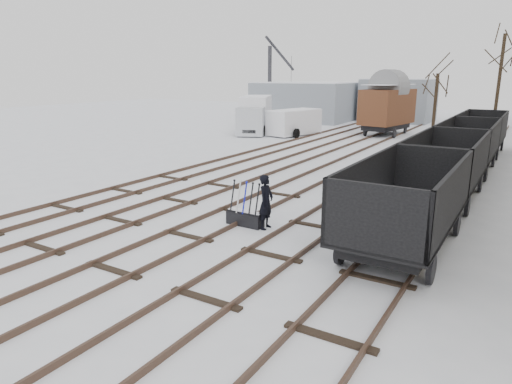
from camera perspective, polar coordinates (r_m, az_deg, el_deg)
ground at (r=14.51m, az=-8.52°, el=-5.56°), size 120.00×120.00×0.00m
tracks at (r=26.09m, az=11.01°, el=3.51°), size 13.90×52.00×0.16m
shed_left at (r=51.35m, az=6.26°, el=11.23°), size 10.00×8.00×4.10m
shed_right at (r=52.07m, az=17.37°, el=10.94°), size 7.00×6.00×4.50m
ground_frame at (r=15.33m, az=-1.37°, el=-3.18°), size 1.31×0.47×1.49m
worker at (r=14.86m, az=1.26°, el=-1.26°), size 0.46×0.68×1.80m
freight_wagon_a at (r=13.80m, az=18.16°, el=-2.89°), size 2.53×6.32×2.58m
freight_wagon_b at (r=19.91m, az=22.53°, el=1.95°), size 2.53×6.32×2.58m
freight_wagon_c at (r=26.17m, az=24.83°, el=4.50°), size 2.53×6.32×2.58m
freight_wagon_d at (r=32.48m, az=26.26°, el=6.05°), size 2.53×6.32×2.58m
box_van_wagon at (r=39.81m, az=16.11°, el=10.33°), size 3.74×5.81×4.12m
lorry at (r=39.73m, az=-0.19°, el=9.71°), size 3.92×7.13×3.10m
panel_van at (r=38.28m, az=4.81°, el=8.73°), size 3.11×5.13×2.11m
crane at (r=52.42m, az=1.82°, el=11.71°), size 2.09×5.32×8.94m
tree_far_left at (r=45.31m, az=21.50°, el=10.47°), size 0.30×0.30×5.00m
tree_far_right at (r=47.48m, az=28.09°, el=11.98°), size 0.30×0.30×8.39m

